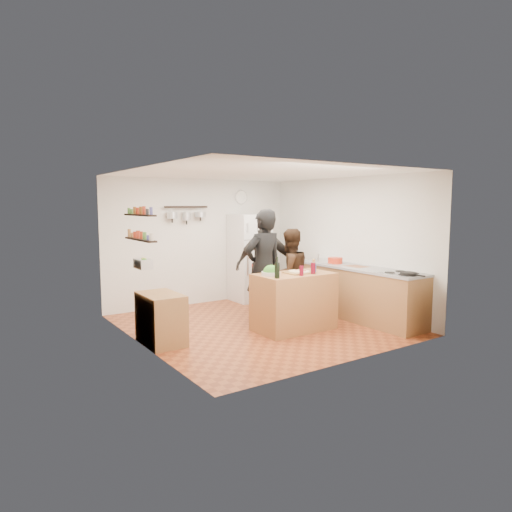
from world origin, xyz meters
TOP-DOWN VIEW (x-y plane):
  - room_shell at (0.00, 0.39)m, footprint 4.20×4.20m
  - prep_island at (0.31, -0.52)m, footprint 1.25×0.72m
  - pizza_board at (0.39, -0.54)m, footprint 0.42×0.34m
  - pizza at (0.39, -0.54)m, footprint 0.34×0.34m
  - salad_bowl at (-0.11, -0.47)m, footprint 0.29×0.29m
  - wine_bottle at (-0.19, -0.74)m, footprint 0.08×0.08m
  - wine_glass_near at (0.26, -0.76)m, footprint 0.06×0.06m
  - wine_glass_far at (0.53, -0.72)m, footprint 0.07×0.07m
  - pepper_mill at (0.76, -0.47)m, footprint 0.05×0.05m
  - salt_canister at (0.61, -0.64)m, footprint 0.08×0.08m
  - person_left at (0.06, -0.04)m, footprint 0.72×0.49m
  - person_center at (0.65, 0.03)m, footprint 0.81×0.65m
  - person_back at (0.48, 0.52)m, footprint 1.15×0.75m
  - counter_run at (1.70, -0.55)m, footprint 0.63×2.63m
  - stove_top at (1.70, -1.50)m, footprint 0.60×0.62m
  - skillet at (1.60, -1.70)m, footprint 0.25×0.25m
  - sink at (1.70, 0.30)m, footprint 0.50×0.80m
  - cutting_board at (1.70, -0.54)m, footprint 0.30×0.40m
  - red_bowl at (1.65, -0.05)m, footprint 0.27×0.27m
  - fridge at (0.95, 1.75)m, footprint 0.70×0.68m
  - wall_clock at (0.95, 2.08)m, footprint 0.30×0.03m
  - spice_shelf_lower at (-1.93, 0.20)m, footprint 0.12×1.00m
  - spice_shelf_upper at (-1.93, 0.20)m, footprint 0.12×1.00m
  - produce_basket at (-1.90, 0.20)m, footprint 0.18×0.35m
  - side_table at (-1.74, -0.04)m, footprint 0.50×0.80m
  - pot_rack at (-0.35, 2.00)m, footprint 0.90×0.04m

SIDE VIEW (x-z plane):
  - side_table at x=-1.74m, z-range 0.00..0.73m
  - counter_run at x=1.70m, z-range 0.00..0.90m
  - prep_island at x=0.31m, z-range 0.00..0.91m
  - person_center at x=0.65m, z-range 0.00..1.59m
  - fridge at x=0.95m, z-range 0.00..1.80m
  - stove_top at x=1.70m, z-range 0.90..0.92m
  - cutting_board at x=1.70m, z-range 0.90..0.92m
  - person_back at x=0.48m, z-range 0.00..1.82m
  - sink at x=1.70m, z-range 0.90..0.93m
  - pizza_board at x=0.39m, z-range 0.91..0.93m
  - pizza at x=0.39m, z-range 0.93..0.95m
  - salad_bowl at x=-0.11m, z-range 0.91..0.97m
  - skillet at x=1.60m, z-range 0.92..0.97m
  - person_left at x=0.06m, z-range 0.00..1.93m
  - red_bowl at x=1.65m, z-range 0.92..1.03m
  - salt_canister at x=0.61m, z-range 0.91..1.04m
  - wine_glass_near at x=0.26m, z-range 0.91..1.06m
  - pepper_mill at x=0.76m, z-range 0.91..1.07m
  - wine_glass_far at x=0.53m, z-range 0.91..1.09m
  - wine_bottle at x=-0.19m, z-range 0.91..1.14m
  - produce_basket at x=-1.90m, z-range 1.08..1.22m
  - room_shell at x=0.00m, z-range -0.85..3.35m
  - spice_shelf_lower at x=-1.93m, z-range 1.49..1.51m
  - spice_shelf_upper at x=-1.93m, z-range 1.84..1.86m
  - pot_rack at x=-0.35m, z-range 1.93..1.97m
  - wall_clock at x=0.95m, z-range 2.00..2.30m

